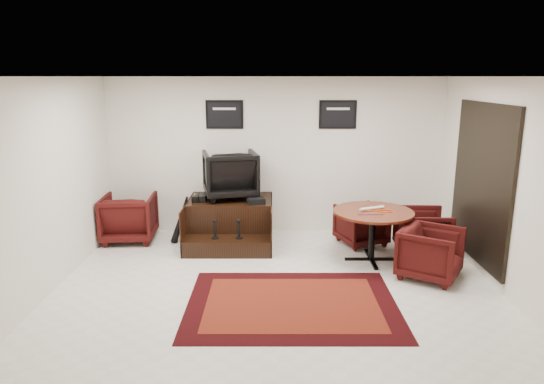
{
  "coord_description": "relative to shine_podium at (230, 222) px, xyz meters",
  "views": [
    {
      "loc": [
        -0.05,
        -6.14,
        2.8
      ],
      "look_at": [
        -0.06,
        0.9,
        1.12
      ],
      "focal_mm": 32.0,
      "sensor_mm": 36.0,
      "label": 1
    }
  ],
  "objects": [
    {
      "name": "shine_chair",
      "position": [
        0.0,
        0.15,
        0.86
      ],
      "size": [
        1.04,
        1.0,
        0.91
      ],
      "primitive_type": "imported",
      "rotation": [
        0.0,
        0.0,
        3.35
      ],
      "color": "black",
      "rests_on": "shine_podium"
    },
    {
      "name": "area_rug",
      "position": [
        0.98,
        -2.42,
        -0.34
      ],
      "size": [
        2.64,
        1.98,
        0.01
      ],
      "color": "black",
      "rests_on": "ground"
    },
    {
      "name": "shine_podium",
      "position": [
        0.0,
        0.0,
        0.0
      ],
      "size": [
        1.45,
        1.49,
        0.74
      ],
      "color": "black",
      "rests_on": "ground"
    },
    {
      "name": "umbrella_hooked",
      "position": [
        -0.84,
        -0.08,
        0.08
      ],
      "size": [
        0.32,
        0.12,
        0.85
      ],
      "primitive_type": null,
      "color": "black",
      "rests_on": "ground"
    },
    {
      "name": "polish_kit",
      "position": [
        0.46,
        -0.27,
        0.45
      ],
      "size": [
        0.32,
        0.26,
        0.1
      ],
      "primitive_type": "cube",
      "rotation": [
        0.0,
        0.0,
        0.27
      ],
      "color": "black",
      "rests_on": "shine_podium"
    },
    {
      "name": "umbrella_black",
      "position": [
        -0.85,
        -0.11,
        0.08
      ],
      "size": [
        0.32,
        0.12,
        0.86
      ],
      "primitive_type": null,
      "color": "black",
      "rests_on": "ground"
    },
    {
      "name": "shoes_pair",
      "position": [
        -0.52,
        -0.08,
        0.45
      ],
      "size": [
        0.24,
        0.3,
        0.11
      ],
      "color": "black",
      "rests_on": "shine_podium"
    },
    {
      "name": "ground",
      "position": [
        0.78,
        -1.9,
        -0.34
      ],
      "size": [
        6.0,
        6.0,
        0.0
      ],
      "primitive_type": "plane",
      "color": "white",
      "rests_on": "ground"
    },
    {
      "name": "armchair_side",
      "position": [
        -1.77,
        0.05,
        0.1
      ],
      "size": [
        0.93,
        0.87,
        0.9
      ],
      "primitive_type": "imported",
      "rotation": [
        0.0,
        0.0,
        3.21
      ],
      "color": "black",
      "rests_on": "ground"
    },
    {
      "name": "paper_roll",
      "position": [
        2.26,
        -0.85,
        0.48
      ],
      "size": [
        0.41,
        0.21,
        0.05
      ],
      "primitive_type": "cylinder",
      "rotation": [
        0.0,
        1.57,
        0.4
      ],
      "color": "silver",
      "rests_on": "meeting_table"
    },
    {
      "name": "table_clutter",
      "position": [
        2.3,
        -0.96,
        0.46
      ],
      "size": [
        0.57,
        0.32,
        0.01
      ],
      "color": "#D94E0C",
      "rests_on": "meeting_table"
    },
    {
      "name": "table_chair_corner",
      "position": [
        2.97,
        -1.58,
        0.06
      ],
      "size": [
        1.04,
        1.06,
        0.81
      ],
      "primitive_type": "imported",
      "rotation": [
        0.0,
        0.0,
        1.01
      ],
      "color": "black",
      "rests_on": "ground"
    },
    {
      "name": "meeting_table",
      "position": [
        2.27,
        -0.91,
        0.36
      ],
      "size": [
        1.23,
        1.23,
        0.8
      ],
      "color": "#451309",
      "rests_on": "ground"
    },
    {
      "name": "table_chair_window",
      "position": [
        3.16,
        -0.58,
        0.06
      ],
      "size": [
        0.76,
        0.81,
        0.8
      ],
      "primitive_type": "imported",
      "rotation": [
        0.0,
        0.0,
        1.53
      ],
      "color": "black",
      "rests_on": "ground"
    },
    {
      "name": "table_chair_back",
      "position": [
        2.25,
        -0.13,
        0.03
      ],
      "size": [
        0.92,
        0.9,
        0.75
      ],
      "primitive_type": "imported",
      "rotation": [
        0.0,
        0.0,
        3.51
      ],
      "color": "black",
      "rests_on": "ground"
    },
    {
      "name": "room_shell",
      "position": [
        1.19,
        -1.78,
        1.44
      ],
      "size": [
        6.02,
        5.02,
        2.81
      ],
      "color": "silver",
      "rests_on": "ground"
    }
  ]
}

